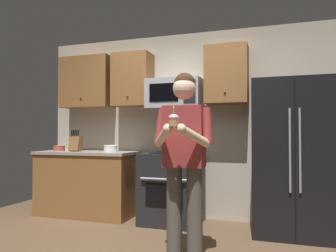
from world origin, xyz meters
The scene contains 11 objects.
wall_back centered at (0.00, 1.75, 1.30)m, with size 4.40×0.10×2.60m, color #B7AD99.
oven_range centered at (-0.15, 1.36, 0.46)m, with size 0.76×0.70×0.93m.
microwave centered at (-0.15, 1.48, 1.72)m, with size 0.74×0.41×0.40m.
refrigerator centered at (1.35, 1.32, 0.90)m, with size 0.90×0.75×1.80m.
cabinet_row_upper centered at (-0.72, 1.53, 1.95)m, with size 2.78×0.36×0.76m.
counter_left centered at (-1.45, 1.38, 0.46)m, with size 1.44×0.66×0.92m.
knife_block centered at (-1.61, 1.33, 1.04)m, with size 0.16×0.15×0.32m.
bowl_large_white centered at (-1.09, 1.42, 0.97)m, with size 0.20×0.20×0.09m.
bowl_small_colored centered at (-1.92, 1.36, 0.96)m, with size 0.17×0.17×0.08m.
person centered at (0.33, 0.22, 1.00)m, with size 0.60×0.48×1.76m.
cupcake centered at (0.33, -0.11, 1.29)m, with size 0.09×0.09×0.17m.
Camera 1 is at (1.15, -2.79, 1.17)m, focal length 35.06 mm.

